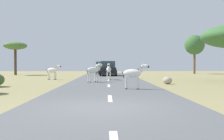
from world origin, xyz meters
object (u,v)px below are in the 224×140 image
zebra_1 (134,74)px  zebra_3 (53,71)px  tree_2 (195,45)px  rock_0 (167,80)px  car_0 (108,69)px  tree_3 (15,46)px  car_1 (102,68)px  zebra_2 (94,71)px  zebra_0 (109,70)px

zebra_1 → zebra_3: size_ratio=1.03×
tree_2 → rock_0: size_ratio=9.00×
car_0 → tree_3: (-12.14, 2.86, 2.92)m
car_0 → car_1: bearing=-82.1°
zebra_2 → car_1: bearing=138.9°
car_1 → tree_2: bearing=-176.8°
rock_0 → tree_2: bearing=66.2°
car_0 → tree_2: bearing=-152.0°
zebra_3 → car_1: size_ratio=0.33×
car_0 → zebra_2: bearing=83.7°
zebra_1 → zebra_2: size_ratio=1.00×
tree_2 → tree_3: tree_2 is taller
zebra_2 → rock_0: zebra_2 is taller
car_1 → tree_3: size_ratio=1.01×
zebra_0 → zebra_3: size_ratio=1.09×
zebra_2 → rock_0: (5.30, -1.42, -0.67)m
zebra_3 → tree_2: tree_2 is taller
zebra_1 → zebra_3: bearing=-134.1°
tree_2 → zebra_2: bearing=-127.2°
zebra_3 → car_0: car_0 is taller
zebra_0 → tree_3: tree_3 is taller
zebra_1 → car_1: car_1 is taller
zebra_2 → zebra_3: 5.62m
zebra_0 → tree_3: (-12.15, 11.59, 2.84)m
zebra_1 → zebra_3: (-6.39, 9.61, -0.05)m
car_1 → tree_2: size_ratio=0.76×
zebra_1 → tree_3: size_ratio=0.34×
car_0 → tree_3: bearing=-13.9°
car_0 → car_1: (-0.87, 5.82, 0.00)m
zebra_2 → tree_2: size_ratio=0.25×
car_0 → rock_0: size_ratio=6.77×
zebra_1 → tree_2: size_ratio=0.25×
tree_3 → rock_0: tree_3 is taller
zebra_0 → rock_0: size_ratio=2.42×
zebra_0 → zebra_2: 3.01m
car_0 → zebra_0: bearing=89.5°
rock_0 → zebra_3: bearing=149.6°
zebra_0 → tree_2: tree_2 is taller
zebra_0 → car_1: (-0.89, 14.55, -0.08)m
zebra_1 → rock_0: 5.10m
car_1 → zebra_3: bearing=70.4°
zebra_3 → tree_2: bearing=147.0°
zebra_1 → tree_2: bearing=166.6°
zebra_1 → car_1: 23.04m
zebra_2 → rock_0: size_ratio=2.28×
rock_0 → zebra_1: bearing=-124.3°
zebra_2 → rock_0: 5.53m
tree_3 → zebra_1: bearing=-56.1°
zebra_0 → zebra_1: zebra_0 is taller
zebra_3 → rock_0: size_ratio=2.23×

